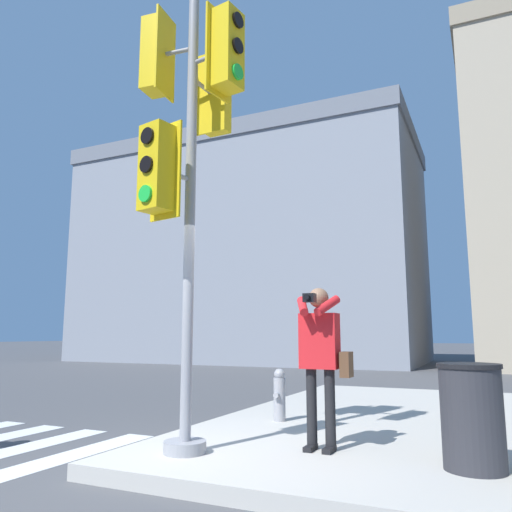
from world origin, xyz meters
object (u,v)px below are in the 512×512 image
(fire_hydrant, at_px, (279,395))
(trash_bin, at_px, (472,416))
(traffic_signal_pole, at_px, (190,126))
(person_photographer, at_px, (321,351))

(fire_hydrant, bearing_deg, trash_bin, -33.08)
(traffic_signal_pole, xyz_separation_m, fire_hydrant, (0.18, 2.16, -3.12))
(traffic_signal_pole, relative_size, fire_hydrant, 7.37)
(traffic_signal_pole, distance_m, trash_bin, 4.07)
(traffic_signal_pole, bearing_deg, person_photographer, 29.80)
(trash_bin, bearing_deg, fire_hydrant, 146.92)
(person_photographer, bearing_deg, fire_hydrant, 126.25)
(person_photographer, xyz_separation_m, trash_bin, (1.45, -0.18, -0.54))
(traffic_signal_pole, height_order, fire_hydrant, traffic_signal_pole)
(fire_hydrant, bearing_deg, person_photographer, -53.75)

